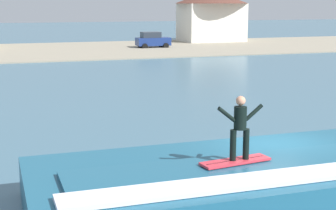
{
  "coord_description": "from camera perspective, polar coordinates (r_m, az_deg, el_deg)",
  "views": [
    {
      "loc": [
        -7.72,
        -13.21,
        5.11
      ],
      "look_at": [
        -1.9,
        4.24,
        1.51
      ],
      "focal_mm": 55.85,
      "sensor_mm": 36.0,
      "label": 1
    }
  ],
  "objects": [
    {
      "name": "car_far_shore",
      "position": [
        60.1,
        -1.7,
        7.11
      ],
      "size": [
        3.83,
        2.07,
        1.86
      ],
      "color": "navy",
      "rests_on": "ground_plane"
    },
    {
      "name": "wave_crest",
      "position": [
        13.87,
        7.58,
        -8.24
      ],
      "size": [
        10.74,
        4.74,
        1.15
      ],
      "color": "#1F5974",
      "rests_on": "ground_plane"
    },
    {
      "name": "ground_plane",
      "position": [
        16.13,
        11.33,
        -7.6
      ],
      "size": [
        260.0,
        260.0,
        0.0
      ],
      "primitive_type": "plane",
      "color": "#40677B"
    },
    {
      "name": "house_gabled_white",
      "position": [
        70.28,
        4.74,
        10.08
      ],
      "size": [
        9.7,
        9.7,
        6.79
      ],
      "color": "silver",
      "rests_on": "ground_plane"
    },
    {
      "name": "surfboard",
      "position": [
        13.37,
        7.37,
        -6.1
      ],
      "size": [
        1.92,
        0.75,
        0.06
      ],
      "color": "#D8333F",
      "rests_on": "wave_crest"
    },
    {
      "name": "shoreline_bank",
      "position": [
        58.13,
        -10.8,
        5.9
      ],
      "size": [
        120.0,
        21.66,
        0.11
      ],
      "color": "gray",
      "rests_on": "ground_plane"
    },
    {
      "name": "surfer",
      "position": [
        13.17,
        7.87,
        -2.11
      ],
      "size": [
        1.24,
        0.32,
        1.64
      ],
      "color": "black",
      "rests_on": "surfboard"
    }
  ]
}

